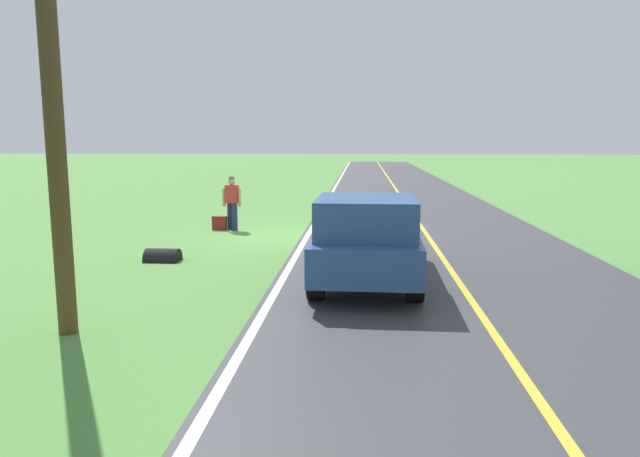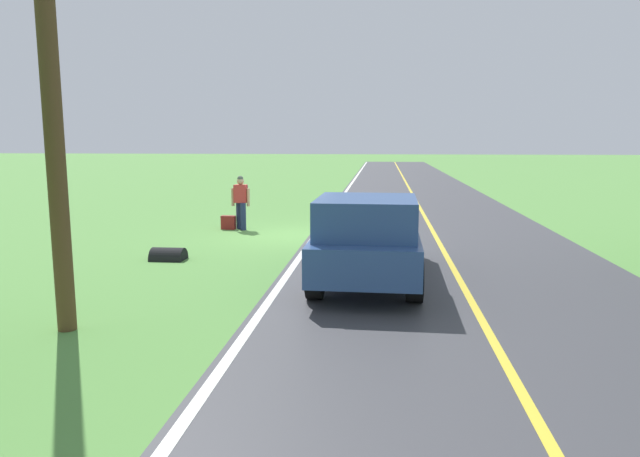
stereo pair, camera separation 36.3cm
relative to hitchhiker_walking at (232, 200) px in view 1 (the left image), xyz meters
The scene contains 9 objects.
ground_plane 2.24m from the hitchhiker_walking, 149.21° to the left, with size 200.00×200.00×0.00m, color #568E42.
road_surface 6.35m from the hitchhiker_walking, behind, with size 7.66×120.00×0.00m, color #3D3D42.
lane_edge_line 2.90m from the hitchhiker_walking, 157.82° to the left, with size 0.16×117.60×0.00m, color silver.
lane_centre_line 6.35m from the hitchhiker_walking, behind, with size 0.14×117.60×0.00m, color gold.
hitchhiker_walking is the anchor object (origin of this frame).
suitcase_carried 0.87m from the hitchhiker_walking, ahead, with size 0.20×0.46×0.45m, color maroon.
pickup_truck_passing 7.82m from the hitchhiker_walking, 123.13° to the left, with size 2.17×5.44×1.82m.
utility_pole_roadside 10.68m from the hitchhiker_walking, 88.58° to the left, with size 0.28×0.28×8.80m, color brown.
drainage_culvert 5.05m from the hitchhiker_walking, 82.90° to the left, with size 0.60×0.60×0.80m, color black.
Camera 1 is at (-2.44, 17.15, 2.90)m, focal length 32.23 mm.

